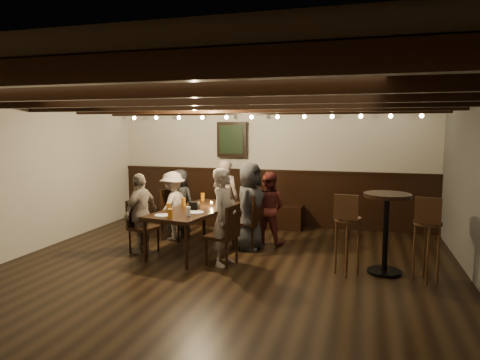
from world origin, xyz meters
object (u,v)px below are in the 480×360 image
(chair_right_near, at_px, (248,232))
(high_top_table, at_px, (386,221))
(chair_left_far, at_px, (143,236))
(person_left_near, at_px, (173,206))
(dining_table, at_px, (196,212))
(bar_stool_left, at_px, (347,245))
(person_right_near, at_px, (250,206))
(chair_right_far, at_px, (223,246))
(bar_stool_right, at_px, (426,249))
(person_bench_centre, at_px, (226,198))
(person_right_far, at_px, (225,217))
(chair_left_near, at_px, (175,224))
(person_left_far, at_px, (141,213))
(person_bench_right, at_px, (268,208))
(person_bench_left, at_px, (180,201))

(chair_right_near, bearing_deg, high_top_table, -97.85)
(chair_left_far, bearing_deg, person_left_near, -177.96)
(dining_table, distance_m, bar_stool_left, 2.46)
(chair_right_near, xyz_separation_m, person_right_near, (0.03, -0.00, 0.43))
(chair_right_far, distance_m, bar_stool_right, 2.76)
(dining_table, height_order, bar_stool_left, bar_stool_left)
(person_bench_centre, height_order, person_right_far, person_right_far)
(chair_left_far, bearing_deg, person_right_far, 90.00)
(chair_left_near, xyz_separation_m, person_left_far, (-0.17, -0.88, 0.36))
(chair_right_near, xyz_separation_m, chair_right_far, (-0.14, -0.89, -0.01))
(person_right_far, relative_size, bar_stool_left, 1.26)
(person_bench_right, height_order, person_left_far, person_left_far)
(person_bench_right, distance_m, high_top_table, 2.14)
(dining_table, xyz_separation_m, person_left_far, (-0.81, -0.33, 0.00))
(person_right_near, bearing_deg, person_bench_right, -18.43)
(person_bench_left, height_order, bar_stool_right, person_bench_left)
(person_bench_right, height_order, person_right_far, person_right_far)
(person_bench_left, xyz_separation_m, high_top_table, (3.64, -1.34, 0.12))
(bar_stool_left, bearing_deg, chair_right_near, 160.30)
(dining_table, height_order, chair_right_near, chair_right_near)
(dining_table, relative_size, person_bench_right, 1.57)
(bar_stool_left, distance_m, bar_stool_right, 1.00)
(person_left_near, height_order, high_top_table, person_left_near)
(person_left_near, bearing_deg, bar_stool_left, 79.64)
(person_left_far, xyz_separation_m, bar_stool_left, (3.20, -0.19, -0.22))
(person_right_near, bearing_deg, person_right_far, -180.00)
(chair_left_far, xyz_separation_m, person_bench_centre, (0.94, 1.37, 0.45))
(person_right_far, distance_m, bar_stool_left, 1.75)
(person_bench_centre, height_order, high_top_table, person_bench_centre)
(chair_left_near, xyz_separation_m, person_right_far, (1.31, -1.12, 0.43))
(person_bench_centre, height_order, person_left_near, person_bench_centre)
(high_top_table, bearing_deg, person_right_near, 163.00)
(person_right_near, bearing_deg, chair_right_far, 178.01)
(person_bench_right, height_order, bar_stool_left, person_bench_right)
(chair_left_near, relative_size, chair_left_far, 1.07)
(person_bench_left, bearing_deg, bar_stool_left, 162.82)
(dining_table, distance_m, person_left_far, 0.87)
(person_right_far, bearing_deg, dining_table, 59.04)
(person_bench_left, height_order, person_right_far, person_right_far)
(person_bench_centre, bearing_deg, chair_right_far, 115.60)
(chair_right_near, distance_m, bar_stool_left, 1.83)
(dining_table, distance_m, chair_right_near, 0.92)
(chair_right_far, relative_size, person_bench_left, 0.73)
(chair_left_far, distance_m, person_bench_centre, 1.72)
(chair_left_near, distance_m, chair_right_far, 1.70)
(person_right_near, distance_m, bar_stool_left, 1.82)
(bar_stool_right, bearing_deg, person_right_far, -168.44)
(person_bench_centre, distance_m, high_top_table, 3.04)
(dining_table, distance_m, person_bench_centre, 1.05)
(chair_right_far, bearing_deg, high_top_table, -74.70)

